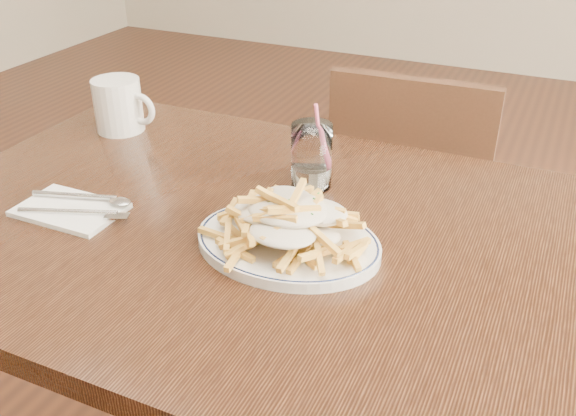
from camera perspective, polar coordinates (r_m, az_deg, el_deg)
The scene contains 8 objects.
table at distance 1.08m, azimuth -2.31°, elevation -4.94°, with size 1.20×0.80×0.75m.
chair_far at distance 1.70m, azimuth 10.81°, elevation 0.48°, with size 0.40×0.40×0.84m.
fries_plate at distance 0.97m, azimuth 0.00°, elevation -3.07°, with size 0.35×0.32×0.02m.
loaded_fries at distance 0.95m, azimuth 0.00°, elevation -0.69°, with size 0.26×0.22×0.07m.
napkin at distance 1.13m, azimuth -18.81°, elevation -0.14°, with size 0.17×0.11×0.01m, color white.
cutlery at distance 1.13m, azimuth -18.68°, elevation 0.34°, with size 0.21×0.13×0.01m.
water_glass at distance 1.14m, azimuth 2.10°, elevation 4.33°, with size 0.07×0.07×0.16m.
coffee_mug at distance 1.42m, azimuth -14.76°, elevation 8.81°, with size 0.14×0.10×0.11m.
Camera 1 is at (0.41, -0.80, 1.28)m, focal length 40.00 mm.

